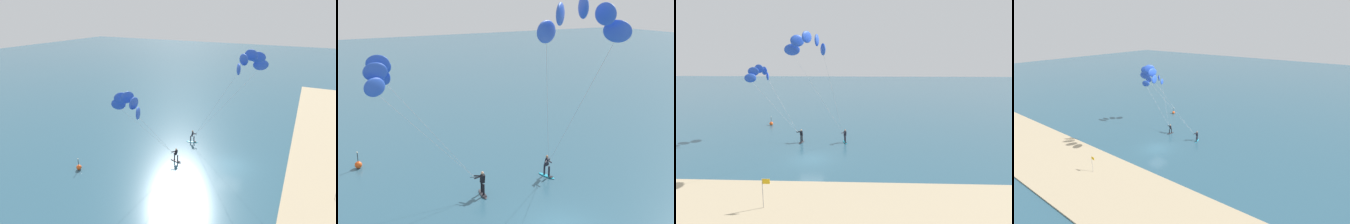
% 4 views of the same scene
% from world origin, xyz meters
% --- Properties ---
extents(ground_plane, '(240.00, 240.00, 0.00)m').
position_xyz_m(ground_plane, '(0.00, 0.00, 0.00)').
color(ground_plane, '#2D566B').
extents(sand_strip, '(80.00, 11.03, 0.16)m').
position_xyz_m(sand_strip, '(0.00, -11.21, 0.08)').
color(sand_strip, tan).
rests_on(sand_strip, ground).
extents(kitesurfer_nearshore, '(6.01, 9.33, 12.92)m').
position_xyz_m(kitesurfer_nearshore, '(0.21, -0.66, 11.26)').
color(kitesurfer_nearshore, '#23ADD1').
rests_on(kitesurfer_nearshore, ground).
extents(kitesurfer_mid_water, '(7.29, 5.28, 9.55)m').
position_xyz_m(kitesurfer_mid_water, '(-7.46, 8.01, 8.07)').
color(kitesurfer_mid_water, '#333338').
rests_on(kitesurfer_mid_water, ground).
extents(marker_buoy, '(0.56, 0.56, 1.38)m').
position_xyz_m(marker_buoy, '(-8.46, 14.58, 0.30)').
color(marker_buoy, '#EA5119').
rests_on(marker_buoy, ground).
extents(beach_flag, '(0.56, 0.05, 2.20)m').
position_xyz_m(beach_flag, '(-1.62, -10.09, 1.70)').
color(beach_flag, gray).
rests_on(beach_flag, sand_strip).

